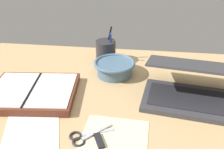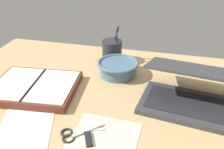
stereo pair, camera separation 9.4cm
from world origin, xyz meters
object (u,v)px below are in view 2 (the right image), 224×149
(planner, at_px, (35,87))
(scissors, at_px, (73,134))
(pen_cup, at_px, (112,51))
(laptop, at_px, (193,94))
(bowl, at_px, (118,67))

(planner, bearing_deg, scissors, -45.28)
(pen_cup, distance_m, scissors, 0.52)
(laptop, distance_m, bowl, 0.34)
(laptop, relative_size, scissors, 2.89)
(bowl, relative_size, planner, 0.52)
(scissors, bearing_deg, planner, 106.53)
(laptop, relative_size, pen_cup, 2.29)
(laptop, xyz_separation_m, bowl, (-0.31, 0.15, -0.01))
(laptop, bearing_deg, pen_cup, 150.81)
(laptop, bearing_deg, scissors, -137.14)
(laptop, xyz_separation_m, scissors, (-0.36, -0.25, -0.04))
(laptop, distance_m, planner, 0.59)
(bowl, bearing_deg, laptop, -26.21)
(bowl, height_order, planner, bowl)
(bowl, height_order, scissors, bowl)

